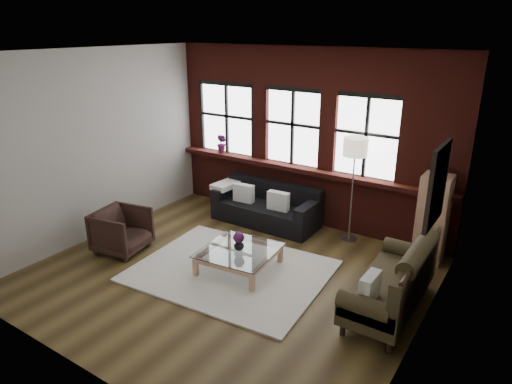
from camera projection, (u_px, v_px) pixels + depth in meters
The scene contains 26 objects.
floor at pixel (229, 274), 6.88m from camera, with size 5.50×5.50×0.00m, color #423118.
ceiling at pixel (223, 52), 5.78m from camera, with size 5.50×5.50×0.00m, color white.
wall_back at pixel (309, 138), 8.29m from camera, with size 5.50×5.50×0.00m, color #B4B0A7.
wall_front at pixel (70, 239), 4.37m from camera, with size 5.50×5.50×0.00m, color #B4B0A7.
wall_left at pixel (97, 146), 7.75m from camera, with size 5.00×5.00×0.00m, color #B4B0A7.
wall_right at pixel (431, 215), 4.91m from camera, with size 5.00×5.00×0.00m, color #B4B0A7.
brick_backwall at pixel (307, 138), 8.24m from camera, with size 5.50×0.12×3.20m, color #561B14, non-canonical shape.
sill_ledge at pixel (304, 169), 8.36m from camera, with size 5.50×0.30×0.08m, color #561B14.
window_left at pixel (228, 120), 9.13m from camera, with size 1.38×0.10×1.50m, color black, non-canonical shape.
window_mid at pixel (293, 128), 8.35m from camera, with size 1.38×0.10×1.50m, color black, non-canonical shape.
window_right at pixel (366, 138), 7.63m from camera, with size 1.38×0.10×1.50m, color black, non-canonical shape.
wall_poster at pixel (438, 185), 5.07m from camera, with size 0.05×0.74×0.94m, color black, non-canonical shape.
shag_rug at pixel (231, 271), 6.93m from camera, with size 2.80×2.20×0.03m, color silver.
dark_sofa at pixel (266, 205), 8.52m from camera, with size 1.99×0.81×0.72m, color black, non-canonical shape.
pillow_a at pixel (244, 193), 8.60m from camera, with size 0.40×0.14×0.34m, color white.
pillow_b at pixel (278, 201), 8.21m from camera, with size 0.40×0.14×0.34m, color white.
vintage_settee at pixel (391, 276), 5.83m from camera, with size 0.83×1.87×1.00m, color #362E19, non-canonical shape.
pillow_settee at pixel (370, 288), 5.39m from camera, with size 0.14×0.38×0.34m, color white.
armchair at pixel (122, 231), 7.47m from camera, with size 0.76×0.78×0.71m, color black.
coffee_table at pixel (239, 260), 6.93m from camera, with size 1.06×1.06×0.36m, color tan, non-canonical shape.
vase at pixel (239, 245), 6.84m from camera, with size 0.16×0.16×0.17m, color #B2B2B2.
flowers at pixel (239, 237), 6.79m from camera, with size 0.17×0.17×0.17m, color #5C1F55.
drawer_chest at pixel (433, 219), 7.07m from camera, with size 0.43×0.43×1.40m, color tan.
potted_plant_top at pixel (440, 166), 6.78m from camera, with size 0.27×0.23×0.30m, color #2D5923.
floor_lamp at pixel (352, 186), 7.63m from camera, with size 0.40×0.40×1.97m, color #A5A5A8, non-canonical shape.
sill_plant at pixel (222, 143), 9.22m from camera, with size 0.22×0.18×0.40m, color #5C1F55.
Camera 1 is at (3.66, -4.81, 3.52)m, focal length 32.00 mm.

